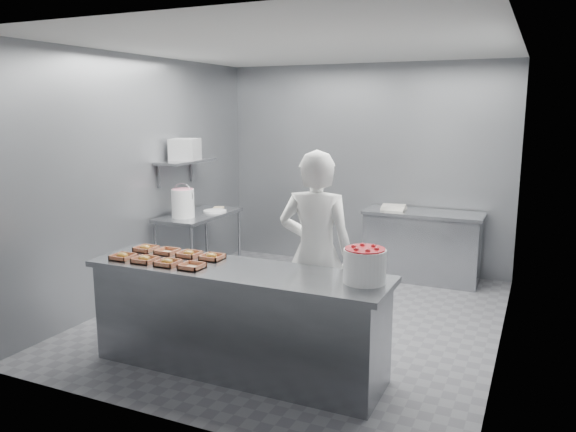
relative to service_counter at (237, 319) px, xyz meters
The scene contains 24 objects.
floor 1.42m from the service_counter, 90.00° to the left, with size 4.50×4.50×0.00m, color #4C4C51.
ceiling 2.71m from the service_counter, 90.00° to the left, with size 4.50×4.50×0.00m, color white.
wall_back 3.72m from the service_counter, 90.00° to the left, with size 4.00×0.04×2.80m, color slate.
wall_left 2.59m from the service_counter, 145.98° to the left, with size 0.04×4.50×2.80m, color slate.
wall_right 2.59m from the service_counter, 34.02° to the left, with size 0.04×4.50×2.80m, color slate.
service_counter is the anchor object (origin of this frame).
prep_table 2.56m from the service_counter, 130.24° to the left, with size 0.60×1.20×0.90m.
back_counter 3.37m from the service_counter, 74.52° to the left, with size 1.50×0.60×0.90m.
wall_shelf 2.88m from the service_counter, 133.03° to the left, with size 0.35×0.90×0.03m, color slate.
tray_0 1.16m from the service_counter, behind, with size 0.19×0.18×0.06m.
tray_1 0.95m from the service_counter, 169.01° to the right, with size 0.19×0.18×0.06m.
tray_2 0.76m from the service_counter, 164.57° to the right, with size 0.19×0.18×0.06m.
tray_3 0.59m from the service_counter, 154.31° to the right, with size 0.19×0.18×0.04m.
tray_4 1.16m from the service_counter, behind, with size 0.19×0.18×0.06m.
tray_5 0.95m from the service_counter, 168.96° to the left, with size 0.19×0.18×0.04m.
tray_6 0.76m from the service_counter, 164.56° to the left, with size 0.19×0.18×0.06m.
tray_7 0.60m from the service_counter, 154.50° to the left, with size 0.19×0.18×0.06m.
worker 0.91m from the service_counter, 53.37° to the left, with size 0.68×0.44×1.85m, color white.
strawberry_tub 1.23m from the service_counter, ahead, with size 0.32×0.32×0.27m.
glaze_bucket 2.44m from the service_counter, 135.36° to the left, with size 0.29×0.27×0.42m.
bucket_lid 2.65m from the service_counter, 125.59° to the left, with size 0.29×0.29×0.02m, color silver.
rag 2.91m from the service_counter, 124.29° to the left, with size 0.13×0.11×0.02m, color #CCB28C.
appliance 2.94m from the service_counter, 133.14° to the left, with size 0.31×0.36×0.27m, color gray.
paper_stack 3.32m from the service_counter, 81.03° to the left, with size 0.30×0.22×0.06m, color silver.
Camera 1 is at (2.25, -5.24, 2.20)m, focal length 35.00 mm.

